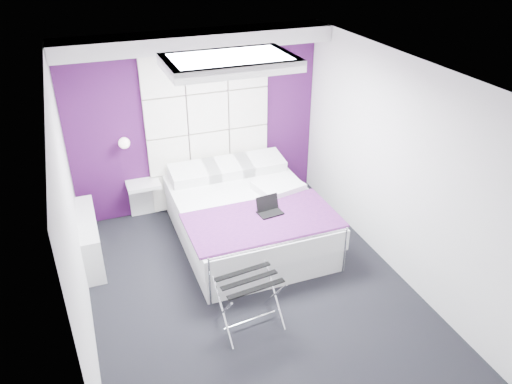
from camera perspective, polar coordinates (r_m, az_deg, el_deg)
floor at (r=6.02m, az=-0.59°, el=-10.98°), size 4.40×4.40×0.00m
ceiling at (r=4.79m, az=-0.75°, el=13.62°), size 4.40×4.40×0.00m
wall_back at (r=7.20m, az=-6.79°, el=7.87°), size 3.60×0.00×3.60m
wall_left at (r=5.05m, az=-20.25°, el=-3.63°), size 0.00×4.40×4.40m
wall_right at (r=6.07m, az=15.51°, el=2.83°), size 0.00×4.40×4.40m
accent_wall at (r=7.19m, az=-6.77°, el=7.84°), size 3.58×0.02×2.58m
soffit at (r=6.63m, az=-6.83°, el=16.86°), size 3.58×0.50×0.20m
headboard at (r=7.23m, az=-5.45°, el=6.92°), size 1.80×0.08×2.30m
skylight at (r=5.35m, az=-3.04°, el=14.67°), size 1.36×0.86×0.12m
wall_lamp at (r=6.95m, az=-14.87°, el=5.55°), size 0.15×0.15×0.15m
radiator at (r=6.67m, az=-18.44°, el=-5.05°), size 0.22×1.20×0.60m
bed at (r=6.70m, az=-1.06°, el=-2.88°), size 1.85×2.24×0.78m
nightstand at (r=7.20m, az=-12.77°, el=0.85°), size 0.46×0.36×0.05m
luggage_rack at (r=5.37m, az=-0.74°, el=-12.54°), size 0.63×0.47×0.62m
laptop at (r=6.21m, az=1.48°, el=-1.88°), size 0.29×0.21×0.21m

